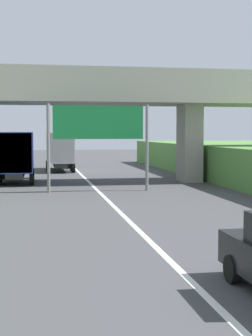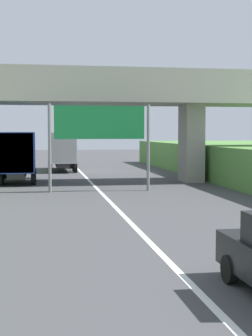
{
  "view_description": "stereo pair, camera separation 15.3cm",
  "coord_description": "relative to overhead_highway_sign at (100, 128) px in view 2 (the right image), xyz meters",
  "views": [
    {
      "loc": [
        -3.38,
        -2.05,
        3.37
      ],
      "look_at": [
        0.0,
        17.42,
        2.0
      ],
      "focal_mm": 53.74,
      "sensor_mm": 36.0,
      "label": 1
    },
    {
      "loc": [
        -3.23,
        -2.08,
        3.37
      ],
      "look_at": [
        0.0,
        17.42,
        2.0
      ],
      "focal_mm": 53.74,
      "sensor_mm": 36.0,
      "label": 2
    }
  ],
  "objects": [
    {
      "name": "overpass_bridge",
      "position": [
        0.0,
        5.0,
        1.97
      ],
      "size": [
        40.0,
        4.8,
        7.54
      ],
      "color": "#9E998E",
      "rests_on": "ground"
    },
    {
      "name": "overhead_highway_sign",
      "position": [
        0.0,
        0.0,
        0.0
      ],
      "size": [
        5.88,
        0.18,
        5.04
      ],
      "color": "slate",
      "rests_on": "ground"
    },
    {
      "name": "truck_green",
      "position": [
        -1.57,
        16.59,
        -1.75
      ],
      "size": [
        2.44,
        7.3,
        3.44
      ],
      "color": "black",
      "rests_on": "ground"
    },
    {
      "name": "truck_blue",
      "position": [
        -4.93,
        6.58,
        -1.75
      ],
      "size": [
        2.44,
        7.3,
        3.44
      ],
      "color": "black",
      "rests_on": "ground"
    },
    {
      "name": "lane_centre_stripe",
      "position": [
        0.0,
        -1.33,
        -3.68
      ],
      "size": [
        0.2,
        90.66,
        0.01
      ],
      "primitive_type": "cube",
      "color": "white",
      "rests_on": "ground"
    }
  ]
}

